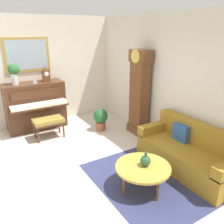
# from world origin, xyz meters

# --- Properties ---
(ground_plane) EXTENTS (6.40, 6.00, 0.10)m
(ground_plane) POSITION_xyz_m (0.00, 0.00, -0.05)
(ground_plane) COLOR beige
(wall_left) EXTENTS (0.13, 4.90, 2.80)m
(wall_left) POSITION_xyz_m (-2.60, 0.00, 1.41)
(wall_left) COLOR silver
(wall_left) RESTS_ON ground_plane
(wall_back) EXTENTS (5.30, 0.13, 2.80)m
(wall_back) POSITION_xyz_m (0.01, 2.40, 1.40)
(wall_back) COLOR silver
(wall_back) RESTS_ON ground_plane
(area_rug) EXTENTS (2.10, 1.50, 0.01)m
(area_rug) POSITION_xyz_m (1.07, 0.99, 0.00)
(area_rug) COLOR navy
(area_rug) RESTS_ON ground_plane
(piano) EXTENTS (0.87, 1.44, 1.20)m
(piano) POSITION_xyz_m (-2.23, 0.07, 0.61)
(piano) COLOR #4C2B19
(piano) RESTS_ON ground_plane
(piano_bench) EXTENTS (0.42, 0.70, 0.48)m
(piano_bench) POSITION_xyz_m (-1.46, 0.14, 0.41)
(piano_bench) COLOR #4C2B19
(piano_bench) RESTS_ON ground_plane
(grandfather_clock) EXTENTS (0.52, 0.34, 2.03)m
(grandfather_clock) POSITION_xyz_m (-0.62, 2.13, 0.96)
(grandfather_clock) COLOR brown
(grandfather_clock) RESTS_ON ground_plane
(couch) EXTENTS (1.90, 0.80, 0.84)m
(couch) POSITION_xyz_m (1.14, 1.94, 0.31)
(couch) COLOR olive
(couch) RESTS_ON ground_plane
(coffee_table) EXTENTS (0.88, 0.88, 0.40)m
(coffee_table) POSITION_xyz_m (1.16, 0.86, 0.38)
(coffee_table) COLOR gold
(coffee_table) RESTS_ON ground_plane
(mantel_clock) EXTENTS (0.13, 0.18, 0.38)m
(mantel_clock) POSITION_xyz_m (-2.23, 0.40, 1.37)
(mantel_clock) COLOR brown
(mantel_clock) RESTS_ON piano
(flower_vase) EXTENTS (0.26, 0.26, 0.58)m
(flower_vase) POSITION_xyz_m (-2.23, -0.35, 1.51)
(flower_vase) COLOR silver
(flower_vase) RESTS_ON piano
(teacup) EXTENTS (0.12, 0.12, 0.06)m
(teacup) POSITION_xyz_m (-2.18, 0.10, 1.22)
(teacup) COLOR #ADC6D6
(teacup) RESTS_ON piano
(green_jug) EXTENTS (0.17, 0.17, 0.24)m
(green_jug) POSITION_xyz_m (1.16, 0.90, 0.49)
(green_jug) COLOR #234C33
(green_jug) RESTS_ON coffee_table
(potted_plant) EXTENTS (0.36, 0.36, 0.56)m
(potted_plant) POSITION_xyz_m (-1.22, 1.40, 0.32)
(potted_plant) COLOR #935138
(potted_plant) RESTS_ON ground_plane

